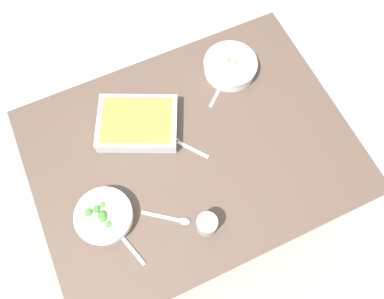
% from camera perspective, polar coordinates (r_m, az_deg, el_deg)
% --- Properties ---
extents(ground_plane, '(6.00, 6.00, 0.00)m').
position_cam_1_polar(ground_plane, '(2.10, -0.00, -7.43)').
color(ground_plane, '#9E9389').
extents(dining_table, '(1.20, 0.90, 0.74)m').
position_cam_1_polar(dining_table, '(1.48, -0.00, -1.28)').
color(dining_table, '#4C3D33').
rests_on(dining_table, ground_plane).
extents(stew_bowl, '(0.22, 0.22, 0.06)m').
position_cam_1_polar(stew_bowl, '(1.54, 5.96, 12.80)').
color(stew_bowl, white).
rests_on(stew_bowl, dining_table).
extents(broccoli_bowl, '(0.20, 0.20, 0.07)m').
position_cam_1_polar(broccoli_bowl, '(1.33, -13.50, -10.00)').
color(broccoli_bowl, white).
rests_on(broccoli_bowl, dining_table).
extents(baking_dish, '(0.36, 0.33, 0.06)m').
position_cam_1_polar(baking_dish, '(1.42, -8.46, 4.11)').
color(baking_dish, silver).
rests_on(baking_dish, dining_table).
extents(drink_cup, '(0.07, 0.07, 0.08)m').
position_cam_1_polar(drink_cup, '(1.28, 2.30, -11.55)').
color(drink_cup, '#B2BCC6').
rests_on(drink_cup, dining_table).
extents(spoon_by_stew, '(0.15, 0.13, 0.01)m').
position_cam_1_polar(spoon_by_stew, '(1.52, 4.65, 10.00)').
color(spoon_by_stew, silver).
rests_on(spoon_by_stew, dining_table).
extents(spoon_by_broccoli, '(0.07, 0.17, 0.01)m').
position_cam_1_polar(spoon_by_broccoli, '(1.32, -10.55, -13.54)').
color(spoon_by_broccoli, silver).
rests_on(spoon_by_broccoli, dining_table).
extents(spoon_spare, '(0.15, 0.12, 0.01)m').
position_cam_1_polar(spoon_spare, '(1.32, -3.01, -10.71)').
color(spoon_spare, silver).
rests_on(spoon_spare, dining_table).
extents(fork_on_table, '(0.12, 0.15, 0.01)m').
position_cam_1_polar(fork_on_table, '(1.40, -1.18, 0.64)').
color(fork_on_table, silver).
rests_on(fork_on_table, dining_table).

